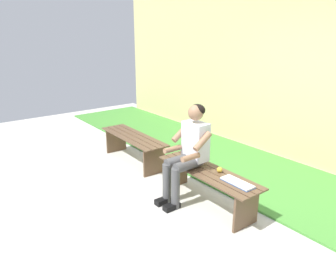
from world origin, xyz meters
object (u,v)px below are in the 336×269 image
(bench_near, at_px, (207,179))
(apple, at_px, (220,170))
(person_seated, at_px, (188,149))
(book_open, at_px, (237,183))
(bench_far, at_px, (133,143))

(bench_near, bearing_deg, apple, -144.61)
(person_seated, relative_size, book_open, 3.07)
(bench_far, bearing_deg, bench_near, 180.00)
(bench_near, relative_size, book_open, 3.69)
(apple, height_order, book_open, apple)
(book_open, bearing_deg, person_seated, 10.83)
(bench_near, distance_m, book_open, 0.48)
(bench_far, height_order, book_open, book_open)
(apple, relative_size, book_open, 0.17)
(bench_far, xyz_separation_m, apple, (-1.91, -0.09, 0.16))
(bench_near, bearing_deg, bench_far, 0.00)
(bench_far, distance_m, person_seated, 1.57)
(bench_far, xyz_separation_m, book_open, (-2.25, -0.02, 0.13))
(apple, bearing_deg, person_seated, 26.03)
(person_seated, distance_m, book_open, 0.77)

